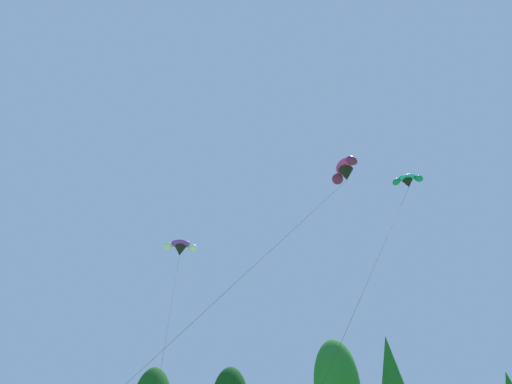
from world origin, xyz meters
name	(u,v)px	position (x,y,z in m)	size (l,w,h in m)	color
treeline_tree_e	(393,383)	(3.89, 52.72, 7.95)	(4.39, 4.39, 12.69)	#472D19
parafoil_kite_high_magenta	(345,170)	(5.11, 32.41, 21.74)	(10.73, 17.95, 21.10)	#D12893
parafoil_kite_mid_purple	(180,247)	(-9.51, 31.00, 16.82)	(9.91, 13.98, 15.91)	purple
parafoil_kite_far_teal	(408,181)	(9.74, 35.07, 21.12)	(6.17, 19.34, 20.11)	teal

